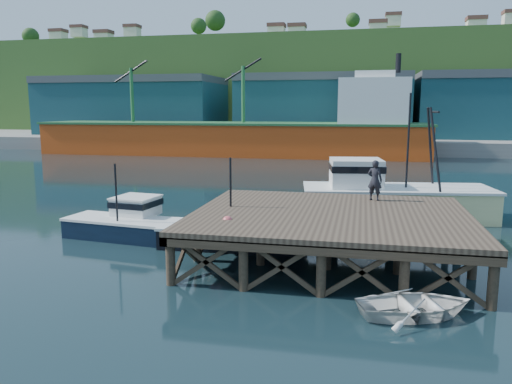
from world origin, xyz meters
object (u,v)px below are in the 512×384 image
(boat_black, at_px, (235,229))
(dinghy, at_px, (416,305))
(boat_navy, at_px, (128,222))
(dockworker, at_px, (375,180))
(trawler, at_px, (393,193))

(boat_black, relative_size, dinghy, 1.92)
(boat_navy, bearing_deg, dinghy, -21.24)
(dinghy, xyz_separation_m, dockworker, (-1.21, 9.16, 2.74))
(dinghy, bearing_deg, boat_navy, 42.56)
(boat_black, distance_m, dockworker, 7.34)
(dinghy, bearing_deg, dockworker, -11.51)
(boat_black, bearing_deg, dockworker, 14.25)
(trawler, height_order, dockworker, trawler)
(boat_navy, xyz_separation_m, dinghy, (13.74, -7.43, -0.40))
(trawler, relative_size, dockworker, 5.81)
(boat_navy, relative_size, boat_black, 0.90)
(trawler, bearing_deg, boat_navy, -159.09)
(boat_black, xyz_separation_m, dockworker, (6.65, 2.04, 2.32))
(boat_navy, height_order, dinghy, boat_navy)
(trawler, xyz_separation_m, dockworker, (-1.24, -5.85, 1.58))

